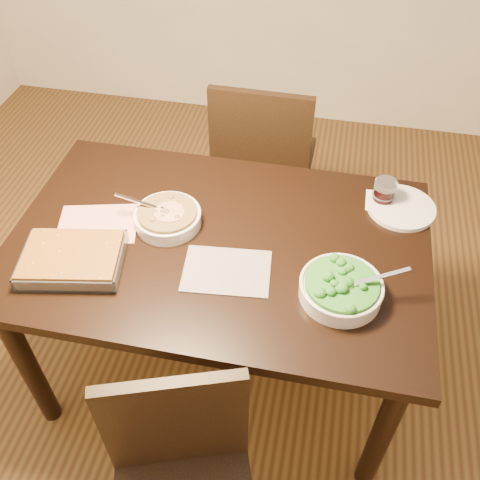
# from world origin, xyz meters

# --- Properties ---
(ground) EXTENTS (4.00, 4.00, 0.00)m
(ground) POSITION_xyz_m (0.00, 0.00, 0.00)
(ground) COLOR #472B14
(ground) RESTS_ON ground
(table) EXTENTS (1.40, 0.90, 0.75)m
(table) POSITION_xyz_m (0.00, 0.00, 0.65)
(table) COLOR black
(table) RESTS_ON ground
(magazine_a) EXTENTS (0.31, 0.26, 0.01)m
(magazine_a) POSITION_xyz_m (-0.42, -0.01, 0.75)
(magazine_a) COLOR #BC3541
(magazine_a) RESTS_ON table
(magazine_b) EXTENTS (0.29, 0.22, 0.00)m
(magazine_b) POSITION_xyz_m (0.06, -0.13, 0.75)
(magazine_b) COLOR #232229
(magazine_b) RESTS_ON table
(coaster) EXTENTS (0.11, 0.11, 0.00)m
(coaster) POSITION_xyz_m (0.53, 0.31, 0.75)
(coaster) COLOR white
(coaster) RESTS_ON table
(stew_bowl) EXTENTS (0.26, 0.23, 0.09)m
(stew_bowl) POSITION_xyz_m (-0.19, 0.05, 0.78)
(stew_bowl) COLOR silver
(stew_bowl) RESTS_ON table
(broccoli_bowl) EXTENTS (0.28, 0.25, 0.10)m
(broccoli_bowl) POSITION_xyz_m (0.42, -0.15, 0.78)
(broccoli_bowl) COLOR silver
(broccoli_bowl) RESTS_ON table
(baking_dish) EXTENTS (0.35, 0.28, 0.06)m
(baking_dish) POSITION_xyz_m (-0.43, -0.20, 0.78)
(baking_dish) COLOR silver
(baking_dish) RESTS_ON table
(wine_tumbler) EXTENTS (0.08, 0.08, 0.09)m
(wine_tumbler) POSITION_xyz_m (0.53, 0.31, 0.80)
(wine_tumbler) COLOR black
(wine_tumbler) RESTS_ON coaster
(dinner_plate) EXTENTS (0.24, 0.24, 0.02)m
(dinner_plate) POSITION_xyz_m (0.60, 0.28, 0.76)
(dinner_plate) COLOR white
(dinner_plate) RESTS_ON table
(chair_far) EXTENTS (0.44, 0.44, 0.93)m
(chair_far) POSITION_xyz_m (0.03, 0.78, 0.52)
(chair_far) COLOR black
(chair_far) RESTS_ON ground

